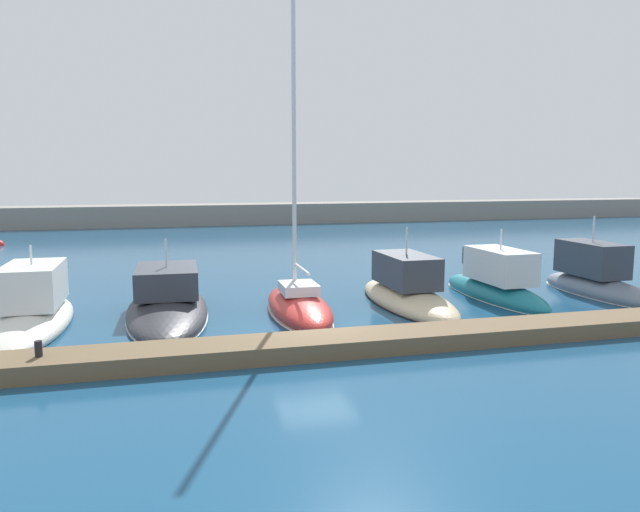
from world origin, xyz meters
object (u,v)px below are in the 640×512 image
Objects in this scene: motorboat_charcoal_third at (167,303)px; motorboat_slate_seventh at (596,280)px; sailboat_red_fourth at (299,304)px; motorboat_teal_sixth at (495,285)px; motorboat_sand_fifth at (407,293)px; dock_bollard at (38,349)px; motorboat_ivory_second at (32,310)px.

motorboat_slate_seventh is at bearing -91.23° from motorboat_charcoal_third.
motorboat_teal_sixth is (8.99, 0.84, 0.16)m from sailboat_red_fourth.
motorboat_sand_fifth is at bearing 89.37° from motorboat_slate_seventh.
sailboat_red_fourth reaches higher than motorboat_teal_sixth.
motorboat_charcoal_third is at bearing 86.77° from motorboat_slate_seventh.
motorboat_sand_fifth is 1.15× the size of motorboat_slate_seventh.
motorboat_sand_fifth is at bearing 23.51° from dock_bollard.
motorboat_slate_seventh reaches higher than motorboat_sand_fifth.
motorboat_ivory_second is 1.10× the size of motorboat_teal_sixth.
motorboat_slate_seventh is at bearing -90.48° from motorboat_ivory_second.
motorboat_ivory_second is at bearing 101.90° from dock_bollard.
motorboat_teal_sixth is at bearing -86.96° from motorboat_sand_fifth.
sailboat_red_fourth is (9.64, -0.81, -0.14)m from motorboat_ivory_second.
sailboat_red_fourth is at bearing 96.16° from motorboat_sand_fifth.
motorboat_slate_seventh is 22.95m from dock_bollard.
dock_bollard is (-22.25, -5.64, 0.12)m from motorboat_slate_seventh.
motorboat_teal_sixth is (4.26, 0.27, 0.10)m from motorboat_sand_fifth.
sailboat_red_fourth is 1.94× the size of motorboat_slate_seventh.
motorboat_teal_sixth is at bearing -89.64° from motorboat_ivory_second.
dock_bollard is at bearing 108.05° from motorboat_teal_sixth.
motorboat_ivory_second is 9.67m from sailboat_red_fourth.
motorboat_teal_sixth is 17.37× the size of dock_bollard.
motorboat_sand_fifth is 14.31m from dock_bollard.
dock_bollard is at bearing -167.83° from motorboat_ivory_second.
motorboat_charcoal_third is 0.72× the size of sailboat_red_fourth.
motorboat_charcoal_third is at bearing 83.93° from motorboat_sand_fifth.
motorboat_sand_fifth is at bearing -90.70° from motorboat_ivory_second.
motorboat_ivory_second is at bearing 99.92° from motorboat_charcoal_third.
motorboat_charcoal_third is at bearing 62.35° from dock_bollard.
motorboat_teal_sixth is at bearing -83.39° from sailboat_red_fourth.
motorboat_ivory_second is at bearing 89.02° from motorboat_slate_seventh.
motorboat_charcoal_third is at bearing 74.50° from sailboat_red_fourth.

